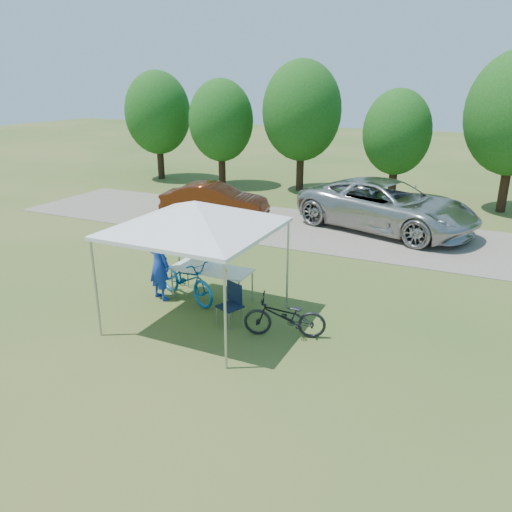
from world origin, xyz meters
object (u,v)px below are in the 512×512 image
Objects in this scene: folding_table at (212,270)px; minivan at (387,206)px; folding_chair at (232,300)px; cyclist at (159,264)px; bike_dark at (285,317)px; bike_blue at (186,278)px; cooler at (201,260)px; sedan at (215,201)px.

minivan is (2.58, 7.91, 0.14)m from folding_table.
folding_chair is 8.96m from minivan.
cyclist is at bearing 173.41° from minivan.
folding_table is at bearing -131.69° from bike_dark.
folding_chair is at bearing -41.17° from folding_table.
bike_dark is at bearing -169.46° from cyclist.
cyclist reaches higher than folding_table.
bike_blue is (0.60, 0.23, -0.36)m from cyclist.
folding_table is 2.17× the size of folding_chair.
cyclist is 0.87× the size of bike_blue.
cooler is at bearing -129.42° from bike_dark.
folding_table is 1.09× the size of cyclist.
folding_chair is 1.72m from bike_blue.
folding_chair is at bearing -90.21° from bike_blue.
cyclist is at bearing -156.56° from folding_table.
folding_table is 7.64m from sedan.
cooler is at bearing -131.54° from cyclist.
folding_chair is 0.14× the size of minivan.
cooler is 0.11× the size of sedan.
bike_dark is 0.27× the size of minivan.
sedan is (-3.17, 6.94, 0.15)m from bike_blue.
cyclist is 9.21m from minivan.
minivan is (1.54, 8.82, 0.37)m from folding_chair.
bike_dark is 0.42× the size of sedan.
cooler is 8.41m from minivan.
folding_chair is 1.66m from cooler.
sedan is (-6.31, -1.24, -0.21)m from minivan.
cyclist is (-1.16, -0.50, 0.14)m from folding_table.
folding_chair is at bearing -171.56° from cyclist.
cooler reaches higher than folding_chair.
minivan is (3.14, 8.19, 0.36)m from bike_blue.
bike_dark is at bearing 16.14° from folding_chair.
minivan is at bearing -95.16° from cyclist.
sedan is (-6.05, 7.68, 0.25)m from bike_dark.
sedan is (-3.45, 6.67, -0.28)m from cooler.
sedan is at bearing 118.51° from minivan.
folding_table is 0.66m from bike_blue.
bike_blue is 1.21× the size of bike_dark.
cooler is 0.58m from bike_blue.
sedan reaches higher than folding_table.
cyclist reaches higher than folding_chair.
cooler is at bearing 177.53° from minivan.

